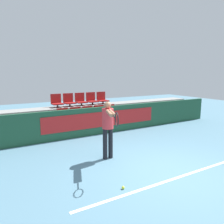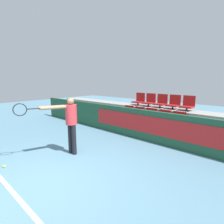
{
  "view_description": "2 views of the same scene",
  "coord_description": "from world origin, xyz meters",
  "px_view_note": "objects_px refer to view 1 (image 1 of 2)",
  "views": [
    {
      "loc": [
        -3.68,
        -3.72,
        2.4
      ],
      "look_at": [
        0.03,
        2.65,
        1.1
      ],
      "focal_mm": 35.0,
      "sensor_mm": 36.0,
      "label": 1
    },
    {
      "loc": [
        3.31,
        -1.35,
        2.13
      ],
      "look_at": [
        -0.31,
        2.67,
        1.13
      ],
      "focal_mm": 28.0,
      "sensor_mm": 36.0,
      "label": 2
    }
  ],
  "objects_px": {
    "stadium_chair_5": "(57,102)",
    "tennis_ball": "(123,188)",
    "stadium_chair_0": "(64,117)",
    "stadium_chair_8": "(92,100)",
    "stadium_chair_1": "(77,115)",
    "stadium_chair_4": "(111,112)",
    "stadium_chair_3": "(100,113)",
    "stadium_chair_7": "(81,100)",
    "stadium_chair_6": "(69,101)",
    "stadium_chair_9": "(102,99)",
    "stadium_chair_2": "(89,114)",
    "tennis_player": "(108,124)"
  },
  "relations": [
    {
      "from": "stadium_chair_6",
      "to": "stadium_chair_9",
      "type": "xyz_separation_m",
      "value": [
        1.63,
        0.0,
        0.0
      ]
    },
    {
      "from": "stadium_chair_3",
      "to": "stadium_chair_6",
      "type": "relative_size",
      "value": 1.0
    },
    {
      "from": "stadium_chair_1",
      "to": "stadium_chair_5",
      "type": "bearing_deg",
      "value": 122.36
    },
    {
      "from": "stadium_chair_1",
      "to": "tennis_ball",
      "type": "height_order",
      "value": "stadium_chair_1"
    },
    {
      "from": "stadium_chair_1",
      "to": "stadium_chair_2",
      "type": "bearing_deg",
      "value": 0.0
    },
    {
      "from": "stadium_chair_3",
      "to": "stadium_chair_4",
      "type": "xyz_separation_m",
      "value": [
        0.54,
        0.0,
        0.0
      ]
    },
    {
      "from": "stadium_chair_0",
      "to": "stadium_chair_1",
      "type": "bearing_deg",
      "value": 0.0
    },
    {
      "from": "stadium_chair_3",
      "to": "stadium_chair_6",
      "type": "xyz_separation_m",
      "value": [
        -1.08,
        0.86,
        0.5
      ]
    },
    {
      "from": "stadium_chair_3",
      "to": "stadium_chair_5",
      "type": "bearing_deg",
      "value": 152.25
    },
    {
      "from": "stadium_chair_4",
      "to": "tennis_player",
      "type": "height_order",
      "value": "tennis_player"
    },
    {
      "from": "stadium_chair_2",
      "to": "stadium_chair_7",
      "type": "height_order",
      "value": "stadium_chair_7"
    },
    {
      "from": "stadium_chair_2",
      "to": "tennis_player",
      "type": "xyz_separation_m",
      "value": [
        -0.82,
        -3.12,
        0.3
      ]
    },
    {
      "from": "stadium_chair_6",
      "to": "stadium_chair_9",
      "type": "distance_m",
      "value": 1.63
    },
    {
      "from": "stadium_chair_1",
      "to": "stadium_chair_8",
      "type": "xyz_separation_m",
      "value": [
        1.08,
        0.86,
        0.5
      ]
    },
    {
      "from": "stadium_chair_1",
      "to": "stadium_chair_8",
      "type": "distance_m",
      "value": 1.47
    },
    {
      "from": "stadium_chair_1",
      "to": "stadium_chair_4",
      "type": "height_order",
      "value": "same"
    },
    {
      "from": "stadium_chair_1",
      "to": "stadium_chair_9",
      "type": "bearing_deg",
      "value": 27.75
    },
    {
      "from": "stadium_chair_1",
      "to": "stadium_chair_7",
      "type": "relative_size",
      "value": 1.0
    },
    {
      "from": "stadium_chair_6",
      "to": "stadium_chair_9",
      "type": "relative_size",
      "value": 1.0
    },
    {
      "from": "stadium_chair_5",
      "to": "tennis_ball",
      "type": "distance_m",
      "value": 5.68
    },
    {
      "from": "tennis_player",
      "to": "tennis_ball",
      "type": "relative_size",
      "value": 24.83
    },
    {
      "from": "stadium_chair_5",
      "to": "tennis_ball",
      "type": "relative_size",
      "value": 8.36
    },
    {
      "from": "stadium_chair_9",
      "to": "tennis_player",
      "type": "distance_m",
      "value": 4.41
    },
    {
      "from": "stadium_chair_9",
      "to": "tennis_ball",
      "type": "height_order",
      "value": "stadium_chair_9"
    },
    {
      "from": "stadium_chair_5",
      "to": "stadium_chair_6",
      "type": "xyz_separation_m",
      "value": [
        0.54,
        0.0,
        0.0
      ]
    },
    {
      "from": "stadium_chair_0",
      "to": "stadium_chair_9",
      "type": "xyz_separation_m",
      "value": [
        2.17,
        0.86,
        0.5
      ]
    },
    {
      "from": "tennis_player",
      "to": "tennis_ball",
      "type": "bearing_deg",
      "value": -88.32
    },
    {
      "from": "stadium_chair_9",
      "to": "stadium_chair_1",
      "type": "bearing_deg",
      "value": -152.25
    },
    {
      "from": "stadium_chair_0",
      "to": "stadium_chair_8",
      "type": "xyz_separation_m",
      "value": [
        1.63,
        0.86,
        0.5
      ]
    },
    {
      "from": "stadium_chair_1",
      "to": "stadium_chair_5",
      "type": "height_order",
      "value": "stadium_chair_5"
    },
    {
      "from": "stadium_chair_8",
      "to": "tennis_ball",
      "type": "distance_m",
      "value": 5.98
    },
    {
      "from": "stadium_chair_6",
      "to": "tennis_player",
      "type": "bearing_deg",
      "value": -93.97
    },
    {
      "from": "stadium_chair_8",
      "to": "stadium_chair_9",
      "type": "bearing_deg",
      "value": 0.0
    },
    {
      "from": "stadium_chair_5",
      "to": "tennis_ball",
      "type": "bearing_deg",
      "value": -92.65
    },
    {
      "from": "stadium_chair_3",
      "to": "stadium_chair_6",
      "type": "height_order",
      "value": "stadium_chair_6"
    },
    {
      "from": "stadium_chair_0",
      "to": "stadium_chair_6",
      "type": "distance_m",
      "value": 1.13
    },
    {
      "from": "stadium_chair_5",
      "to": "stadium_chair_6",
      "type": "height_order",
      "value": "same"
    },
    {
      "from": "stadium_chair_4",
      "to": "tennis_ball",
      "type": "relative_size",
      "value": 8.36
    },
    {
      "from": "stadium_chair_3",
      "to": "stadium_chair_5",
      "type": "distance_m",
      "value": 1.9
    },
    {
      "from": "stadium_chair_0",
      "to": "stadium_chair_7",
      "type": "height_order",
      "value": "stadium_chair_7"
    },
    {
      "from": "stadium_chair_2",
      "to": "stadium_chair_9",
      "type": "xyz_separation_m",
      "value": [
        1.08,
        0.86,
        0.5
      ]
    },
    {
      "from": "stadium_chair_1",
      "to": "stadium_chair_3",
      "type": "bearing_deg",
      "value": 0.0
    },
    {
      "from": "stadium_chair_1",
      "to": "stadium_chair_2",
      "type": "xyz_separation_m",
      "value": [
        0.54,
        0.0,
        0.0
      ]
    },
    {
      "from": "stadium_chair_4",
      "to": "stadium_chair_7",
      "type": "distance_m",
      "value": 1.47
    },
    {
      "from": "stadium_chair_5",
      "to": "stadium_chair_6",
      "type": "distance_m",
      "value": 0.54
    },
    {
      "from": "stadium_chair_3",
      "to": "stadium_chair_8",
      "type": "relative_size",
      "value": 1.0
    },
    {
      "from": "stadium_chair_5",
      "to": "stadium_chair_6",
      "type": "bearing_deg",
      "value": 0.0
    },
    {
      "from": "stadium_chair_8",
      "to": "stadium_chair_9",
      "type": "relative_size",
      "value": 1.0
    },
    {
      "from": "stadium_chair_4",
      "to": "stadium_chair_8",
      "type": "bearing_deg",
      "value": 122.36
    },
    {
      "from": "stadium_chair_5",
      "to": "stadium_chair_7",
      "type": "bearing_deg",
      "value": 0.0
    }
  ]
}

